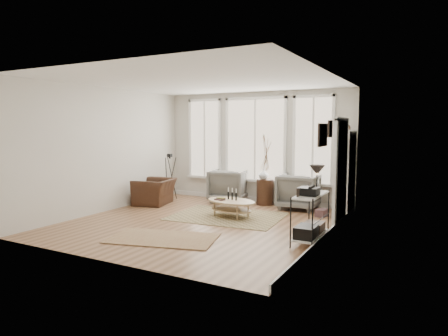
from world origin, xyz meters
The scene contains 17 objects.
room centered at (0.02, 0.03, 1.43)m, with size 5.50×5.54×2.90m.
bay_window centered at (0.00, 2.71, 1.61)m, with size 4.14×0.12×2.24m.
door centered at (2.57, 1.15, 1.12)m, with size 0.09×1.06×2.22m.
bookcase centered at (2.44, 2.23, 0.96)m, with size 0.31×0.85×2.06m.
low_shelf centered at (2.38, -0.30, 0.51)m, with size 0.38×1.08×1.30m.
wall_art centered at (2.58, -0.27, 1.88)m, with size 0.04×0.88×0.44m.
rug_main centered at (0.20, 0.75, 0.01)m, with size 2.39×1.79×0.01m, color brown.
rug_runner centered at (0.02, -1.37, 0.01)m, with size 1.89×1.05×0.01m, color brown.
coffee_table centered at (0.29, 0.75, 0.29)m, with size 1.33×1.01×0.55m.
armchair_left centered at (-0.62, 2.39, 0.43)m, with size 0.92×0.95×0.86m, color slate.
armchair_right centered at (1.34, 2.32, 0.43)m, with size 0.91×0.94×0.86m, color slate.
side_table centered at (0.41, 2.45, 0.88)m, with size 0.44×0.44×1.84m.
vase centered at (0.35, 2.45, 0.79)m, with size 0.25×0.25×0.26m, color silver.
accent_chair centered at (-2.13, 1.16, 0.33)m, with size 0.88×1.00×0.65m, color #3A2216.
tripod_camera centered at (-2.25, 2.00, 0.58)m, with size 0.44×0.44×1.25m.
book_stack_near centered at (2.05, 1.78, 0.08)m, with size 0.20×0.25×0.16m, color brown.
book_stack_far centered at (2.05, 1.73, 0.08)m, with size 0.20×0.26×0.17m, color brown.
Camera 1 is at (4.26, -6.97, 1.97)m, focal length 32.00 mm.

